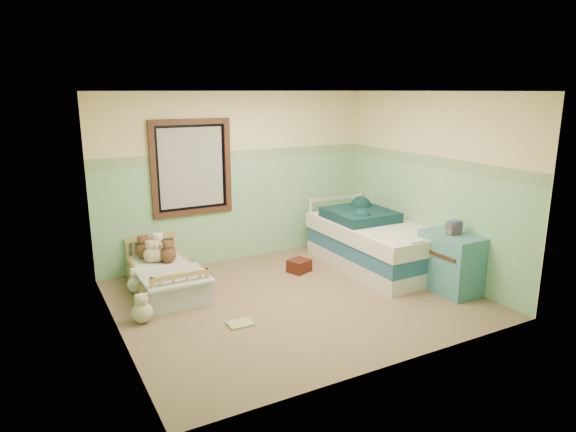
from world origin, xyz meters
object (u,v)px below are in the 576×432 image
plush_floor_cream (137,284)px  red_pillow (299,266)px  twin_bed_frame (373,260)px  toddler_bed_frame (166,283)px  floor_book (240,324)px  dresser (450,263)px  plush_floor_tan (142,313)px

plush_floor_cream → red_pillow: size_ratio=0.81×
plush_floor_cream → twin_bed_frame: plush_floor_cream is taller
toddler_bed_frame → plush_floor_cream: size_ratio=6.19×
red_pillow → floor_book: 1.81m
toddler_bed_frame → red_pillow: bearing=-7.7°
red_pillow → floor_book: bearing=-140.8°
dresser → plush_floor_tan: bearing=165.6°
twin_bed_frame → floor_book: (-2.45, -0.80, -0.10)m
red_pillow → floor_book: (-1.40, -1.15, -0.08)m
toddler_bed_frame → plush_floor_cream: (-0.35, 0.07, 0.02)m
floor_book → plush_floor_cream: bearing=120.2°
plush_floor_tan → floor_book: 1.09m
toddler_bed_frame → red_pillow: size_ratio=5.02×
twin_bed_frame → plush_floor_tan: bearing=-176.2°
twin_bed_frame → floor_book: twin_bed_frame is taller
toddler_bed_frame → plush_floor_cream: bearing=169.3°
plush_floor_tan → dresser: 3.81m
plush_floor_tan → red_pillow: plush_floor_tan is taller
plush_floor_cream → plush_floor_tan: size_ratio=0.99×
plush_floor_cream → twin_bed_frame: 3.31m
toddler_bed_frame → plush_floor_tan: size_ratio=6.11×
toddler_bed_frame → floor_book: size_ratio=5.32×
twin_bed_frame → red_pillow: (-1.05, 0.35, -0.02)m
twin_bed_frame → floor_book: bearing=-162.0°
plush_floor_cream → dresser: bearing=-27.3°
dresser → toddler_bed_frame: bearing=151.1°
plush_floor_tan → dresser: size_ratio=0.31×
floor_book → plush_floor_tan: bearing=150.0°
toddler_bed_frame → plush_floor_tan: bearing=-120.5°
plush_floor_tan → twin_bed_frame: plush_floor_tan is taller
toddler_bed_frame → twin_bed_frame: twin_bed_frame is taller
plush_floor_cream → plush_floor_tan: 0.90m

